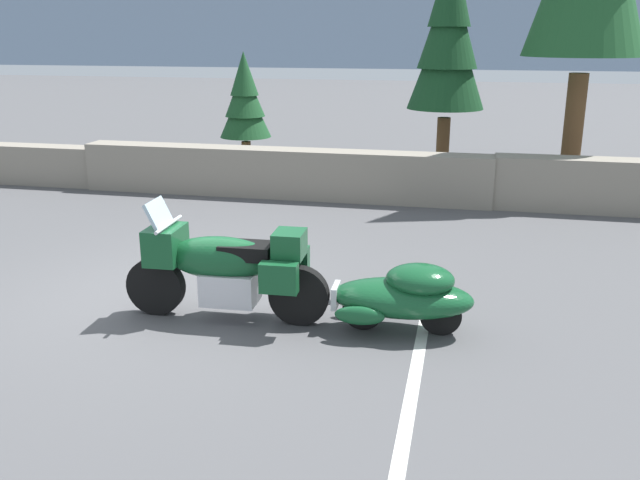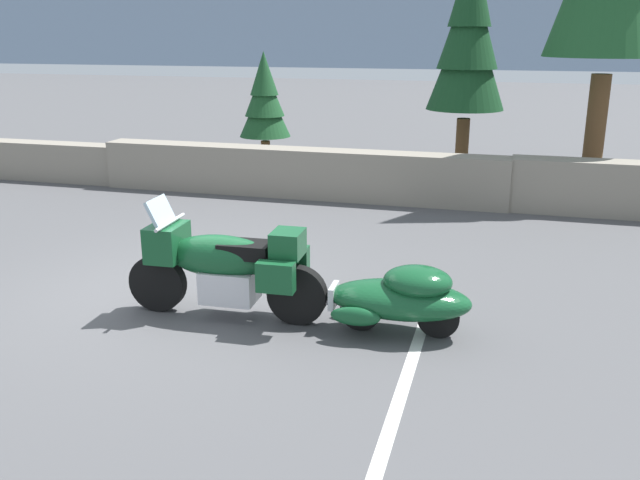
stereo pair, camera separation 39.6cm
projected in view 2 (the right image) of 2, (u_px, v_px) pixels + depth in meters
ground_plane at (167, 293)px, 8.36m from camera, size 80.00×80.00×0.00m
stone_guard_wall at (329, 175)px, 13.08m from camera, size 24.00×0.63×0.96m
touring_motorcycle at (224, 264)px, 7.51m from camera, size 2.31×0.79×1.33m
car_shaped_trailer at (401, 297)px, 7.14m from camera, size 2.21×0.80×0.76m
pine_tree_secondary at (469, 35)px, 13.42m from camera, size 1.56×1.56×4.84m
pine_tree_far_right at (264, 99)px, 14.79m from camera, size 1.12×1.12×2.70m
parking_stripe_marker at (404, 385)px, 6.17m from camera, size 0.12×3.60×0.01m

